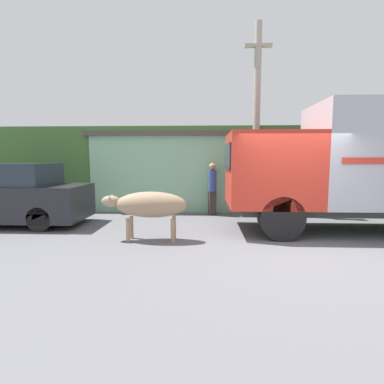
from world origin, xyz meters
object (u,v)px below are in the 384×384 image
object	(u,v)px
pedestrian_on_hill	(212,186)
cargo_truck	(379,163)
brown_cow	(149,205)
utility_pole	(256,117)
parked_suv	(5,196)

from	to	relation	value
pedestrian_on_hill	cargo_truck	bearing A→B (deg)	127.70
pedestrian_on_hill	brown_cow	bearing A→B (deg)	38.91
brown_cow	utility_pole	size ratio (longest dim) A/B	0.32
parked_suv	cargo_truck	bearing A→B (deg)	-0.66
utility_pole	parked_suv	bearing A→B (deg)	-164.76
utility_pole	brown_cow	bearing A→B (deg)	-130.55
parked_suv	pedestrian_on_hill	size ratio (longest dim) A/B	2.64
brown_cow	utility_pole	xyz separation A→B (m)	(3.03, 3.54, 2.46)
pedestrian_on_hill	utility_pole	size ratio (longest dim) A/B	0.28
parked_suv	utility_pole	xyz separation A→B (m)	(7.54, 2.05, 2.45)
brown_cow	utility_pole	distance (m)	5.27
cargo_truck	utility_pole	size ratio (longest dim) A/B	1.15
brown_cow	parked_suv	size ratio (longest dim) A/B	0.43
parked_suv	pedestrian_on_hill	xyz separation A→B (m)	(6.05, 1.74, 0.15)
cargo_truck	brown_cow	bearing A→B (deg)	-171.07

